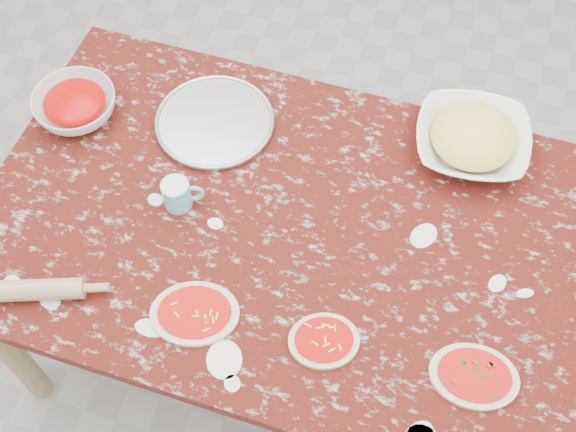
{
  "coord_description": "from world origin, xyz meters",
  "views": [
    {
      "loc": [
        0.3,
        -0.92,
        2.36
      ],
      "look_at": [
        0.0,
        0.0,
        0.8
      ],
      "focal_mm": 45.63,
      "sensor_mm": 36.0,
      "label": 1
    }
  ],
  "objects_px": {
    "cheese_bowl": "(471,141)",
    "pizza_tray": "(215,122)",
    "sauce_bowl": "(76,106)",
    "flour_mug": "(178,194)",
    "worktable": "(288,242)",
    "rolling_pin": "(29,290)"
  },
  "relations": [
    {
      "from": "cheese_bowl",
      "to": "flour_mug",
      "type": "bearing_deg",
      "value": -149.31
    },
    {
      "from": "worktable",
      "to": "pizza_tray",
      "type": "distance_m",
      "value": 0.4
    },
    {
      "from": "sauce_bowl",
      "to": "rolling_pin",
      "type": "height_order",
      "value": "sauce_bowl"
    },
    {
      "from": "worktable",
      "to": "flour_mug",
      "type": "bearing_deg",
      "value": -175.98
    },
    {
      "from": "cheese_bowl",
      "to": "rolling_pin",
      "type": "relative_size",
      "value": 1.16
    },
    {
      "from": "sauce_bowl",
      "to": "rolling_pin",
      "type": "distance_m",
      "value": 0.57
    },
    {
      "from": "worktable",
      "to": "pizza_tray",
      "type": "xyz_separation_m",
      "value": [
        -0.3,
        0.26,
        0.09
      ]
    },
    {
      "from": "worktable",
      "to": "cheese_bowl",
      "type": "height_order",
      "value": "cheese_bowl"
    },
    {
      "from": "cheese_bowl",
      "to": "rolling_pin",
      "type": "distance_m",
      "value": 1.2
    },
    {
      "from": "sauce_bowl",
      "to": "pizza_tray",
      "type": "bearing_deg",
      "value": 12.66
    },
    {
      "from": "worktable",
      "to": "rolling_pin",
      "type": "bearing_deg",
      "value": -144.61
    },
    {
      "from": "sauce_bowl",
      "to": "flour_mug",
      "type": "distance_m",
      "value": 0.43
    },
    {
      "from": "worktable",
      "to": "sauce_bowl",
      "type": "bearing_deg",
      "value": 165.94
    },
    {
      "from": "cheese_bowl",
      "to": "pizza_tray",
      "type": "bearing_deg",
      "value": -169.29
    },
    {
      "from": "sauce_bowl",
      "to": "worktable",
      "type": "bearing_deg",
      "value": -14.06
    },
    {
      "from": "pizza_tray",
      "to": "rolling_pin",
      "type": "bearing_deg",
      "value": -110.13
    },
    {
      "from": "worktable",
      "to": "pizza_tray",
      "type": "height_order",
      "value": "pizza_tray"
    },
    {
      "from": "sauce_bowl",
      "to": "flour_mug",
      "type": "xyz_separation_m",
      "value": [
        0.39,
        -0.19,
        0.01
      ]
    },
    {
      "from": "flour_mug",
      "to": "sauce_bowl",
      "type": "bearing_deg",
      "value": 153.89
    },
    {
      "from": "worktable",
      "to": "rolling_pin",
      "type": "height_order",
      "value": "rolling_pin"
    },
    {
      "from": "worktable",
      "to": "flour_mug",
      "type": "distance_m",
      "value": 0.32
    },
    {
      "from": "sauce_bowl",
      "to": "cheese_bowl",
      "type": "xyz_separation_m",
      "value": [
        1.08,
        0.22,
        0.0
      ]
    }
  ]
}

